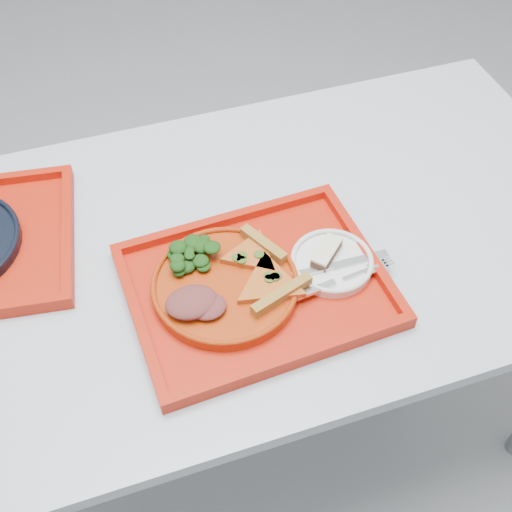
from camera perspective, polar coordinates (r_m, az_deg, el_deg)
name	(u,v)px	position (r m, az deg, el deg)	size (l,w,h in m)	color
ground	(228,421)	(1.86, -2.52, -14.46)	(10.00, 10.00, 0.00)	#95979D
table	(216,271)	(1.28, -3.54, -1.37)	(1.60, 0.80, 0.75)	#AFB8C4
tray_main	(256,288)	(1.15, 0.03, -2.85)	(0.45, 0.35, 0.01)	red
dinner_plate	(225,286)	(1.14, -2.76, -2.72)	(0.26, 0.26, 0.02)	#AB320B
side_plate	(332,264)	(1.18, 6.73, -0.68)	(0.15, 0.15, 0.01)	white
pizza_slice_a	(269,282)	(1.12, 1.20, -2.32)	(0.14, 0.12, 0.02)	orange
pizza_slice_b	(252,253)	(1.16, -0.37, 0.26)	(0.12, 0.10, 0.02)	orange
salad_heap	(193,251)	(1.16, -5.65, 0.43)	(0.08, 0.07, 0.04)	black
meat_portion	(191,302)	(1.09, -5.76, -4.10)	(0.09, 0.07, 0.03)	brown
dessert_bar	(327,252)	(1.17, 6.29, 0.33)	(0.08, 0.07, 0.02)	#452817
knife	(340,264)	(1.17, 7.52, -0.70)	(0.18, 0.02, 0.01)	silver
fork	(342,279)	(1.15, 7.66, -2.07)	(0.18, 0.02, 0.01)	silver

